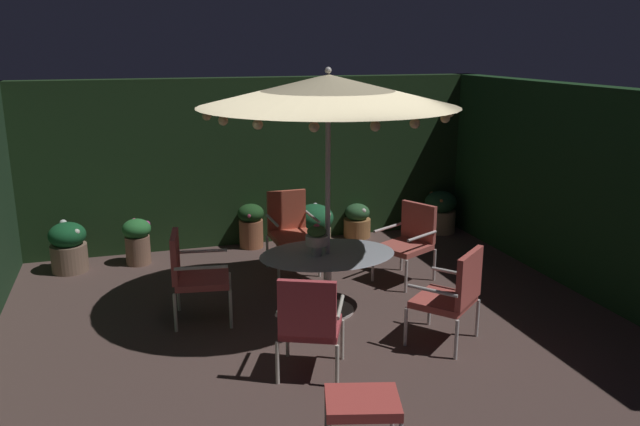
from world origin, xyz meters
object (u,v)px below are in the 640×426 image
object	(u,v)px
potted_plant_left_near	(68,246)
potted_plant_back_center	(137,239)
patio_chair_east	(290,226)
potted_plant_back_right	(440,211)
potted_plant_right_far	(251,224)
potted_plant_right_near	(314,225)
centerpiece_planter	(317,237)
ottoman_footrest	(362,404)
patio_chair_northeast	(410,238)
potted_plant_back_left	(357,221)
patio_chair_south	(309,320)
patio_chair_southeast	(192,271)
patio_umbrella	(328,91)
patio_chair_north	(454,292)
patio_dining_table	(328,266)

from	to	relation	value
potted_plant_left_near	potted_plant_back_center	bearing A→B (deg)	2.52
patio_chair_east	potted_plant_back_right	distance (m)	2.97
potted_plant_right_far	potted_plant_right_near	bearing A→B (deg)	-17.68
centerpiece_planter	ottoman_footrest	xyz separation A→B (m)	(-0.38, -2.47, -0.55)
centerpiece_planter	potted_plant_right_near	xyz separation A→B (m)	(0.68, 2.38, -0.56)
patio_chair_northeast	potted_plant_back_left	size ratio (longest dim) A/B	1.84
potted_plant_right_near	patio_chair_south	bearing A→B (deg)	-107.15
patio_chair_northeast	potted_plant_back_center	distance (m)	3.74
patio_chair_southeast	potted_plant_back_center	size ratio (longest dim) A/B	1.56
potted_plant_back_right	potted_plant_back_left	bearing A→B (deg)	174.51
potted_plant_back_right	potted_plant_left_near	distance (m)	5.65
patio_chair_east	potted_plant_left_near	distance (m)	2.99
patio_umbrella	potted_plant_right_far	world-z (taller)	patio_umbrella
potted_plant_back_center	potted_plant_right_near	distance (m)	2.56
patio_chair_southeast	ottoman_footrest	bearing A→B (deg)	-70.65
patio_chair_north	patio_chair_southeast	size ratio (longest dim) A/B	1.00
patio_chair_south	potted_plant_back_left	bearing A→B (deg)	64.19
patio_dining_table	potted_plant_back_left	bearing A→B (deg)	63.25
patio_dining_table	potted_plant_left_near	xyz separation A→B (m)	(-2.92, 2.30, -0.21)
potted_plant_right_far	patio_chair_east	bearing A→B (deg)	-73.84
centerpiece_planter	potted_plant_back_right	distance (m)	3.89
potted_plant_back_left	patio_chair_southeast	bearing A→B (deg)	-139.16
potted_plant_back_center	potted_plant_right_near	xyz separation A→B (m)	(2.56, -0.00, 0.00)
potted_plant_right_far	potted_plant_back_right	world-z (taller)	potted_plant_back_right
centerpiece_planter	patio_chair_northeast	world-z (taller)	centerpiece_planter
patio_dining_table	potted_plant_left_near	size ratio (longest dim) A/B	2.28
potted_plant_back_right	ottoman_footrest	bearing A→B (deg)	-122.84
patio_chair_southeast	potted_plant_back_left	size ratio (longest dim) A/B	1.87
patio_umbrella	potted_plant_right_near	bearing A→B (deg)	77.10
patio_umbrella	patio_chair_east	world-z (taller)	patio_umbrella
patio_chair_east	potted_plant_back_center	world-z (taller)	patio_chair_east
centerpiece_planter	potted_plant_right_far	size ratio (longest dim) A/B	0.55
patio_chair_north	potted_plant_back_center	size ratio (longest dim) A/B	1.57
patio_umbrella	patio_chair_southeast	bearing A→B (deg)	171.88
patio_chair_north	centerpiece_planter	bearing A→B (deg)	135.30
centerpiece_planter	potted_plant_back_right	bearing A→B (deg)	41.84
patio_chair_east	potted_plant_back_center	distance (m)	2.16
potted_plant_back_center	centerpiece_planter	bearing A→B (deg)	-51.70
patio_chair_north	potted_plant_left_near	bearing A→B (deg)	138.47
patio_dining_table	patio_chair_north	bearing A→B (deg)	-49.82
patio_umbrella	potted_plant_right_far	xyz separation A→B (m)	(-0.37, 2.62, -2.14)
patio_chair_north	patio_chair_east	size ratio (longest dim) A/B	0.95
patio_chair_north	potted_plant_back_center	distance (m)	4.60
patio_chair_east	patio_chair_northeast	bearing A→B (deg)	-30.50
patio_dining_table	patio_chair_south	distance (m)	1.50
patio_dining_table	patio_chair_south	size ratio (longest dim) A/B	1.55
patio_umbrella	potted_plant_back_right	xyz separation A→B (m)	(2.73, 2.52, -2.15)
potted_plant_left_near	patio_chair_south	bearing A→B (deg)	-57.76
patio_chair_north	ottoman_footrest	bearing A→B (deg)	-137.47
centerpiece_planter	patio_chair_south	world-z (taller)	centerpiece_planter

